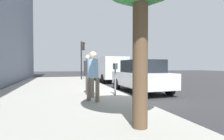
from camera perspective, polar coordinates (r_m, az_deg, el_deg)
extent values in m
plane|color=#2B2B2D|center=(8.58, 4.28, -8.43)|extent=(80.00, 80.00, 0.00)
cube|color=gray|center=(8.04, -16.43, -8.61)|extent=(28.00, 6.00, 0.15)
cylinder|color=gray|center=(7.99, 1.00, -3.91)|extent=(0.07, 0.07, 1.15)
cube|color=#383D42|center=(7.86, 1.22, 1.15)|extent=(0.16, 0.11, 0.26)
cube|color=#383D42|center=(8.05, 0.79, 1.16)|extent=(0.16, 0.11, 0.26)
cube|color=#268C33|center=(7.87, 1.64, 1.30)|extent=(0.10, 0.01, 0.10)
cube|color=#268C33|center=(8.07, 1.20, 1.30)|extent=(0.10, 0.01, 0.10)
cylinder|color=#726656|center=(7.98, -6.25, -5.09)|extent=(0.15, 0.15, 0.83)
cylinder|color=#726656|center=(7.60, -6.15, -5.41)|extent=(0.15, 0.15, 0.83)
cylinder|color=#333338|center=(7.74, -6.22, 0.22)|extent=(0.38, 0.38, 0.66)
sphere|color=brown|center=(7.74, -6.23, 3.60)|extent=(0.26, 0.26, 0.26)
cylinder|color=#726656|center=(6.88, -7.27, -5.96)|extent=(0.15, 0.15, 0.87)
cylinder|color=#726656|center=(6.63, -4.59, -6.22)|extent=(0.15, 0.15, 0.87)
cylinder|color=#8CB7E0|center=(6.70, -5.97, 0.53)|extent=(0.40, 0.40, 0.69)
sphere|color=beige|center=(6.71, -5.98, 4.63)|extent=(0.27, 0.27, 0.27)
cylinder|color=#47474C|center=(8.70, -7.22, -4.45)|extent=(0.15, 0.15, 0.86)
cylinder|color=#47474C|center=(8.31, -7.73, -4.72)|extent=(0.15, 0.15, 0.86)
cylinder|color=#333338|center=(8.46, -7.49, 0.61)|extent=(0.39, 0.39, 0.68)
sphere|color=beige|center=(8.47, -7.50, 3.82)|extent=(0.27, 0.27, 0.27)
cube|color=silver|center=(10.19, 8.89, -2.86)|extent=(4.46, 2.00, 0.76)
cube|color=black|center=(9.98, 9.43, 1.18)|extent=(2.26, 1.77, 0.68)
cylinder|color=black|center=(11.18, 1.52, -4.42)|extent=(0.67, 0.24, 0.66)
cylinder|color=black|center=(11.89, 9.50, -4.10)|extent=(0.67, 0.24, 0.66)
cylinder|color=black|center=(8.56, 8.02, -6.22)|extent=(0.67, 0.24, 0.66)
cylinder|color=black|center=(9.46, 17.61, -5.55)|extent=(0.67, 0.24, 0.66)
cube|color=silver|center=(16.60, -1.13, 0.76)|extent=(5.24, 2.11, 1.80)
cylinder|color=black|center=(18.05, -5.53, -2.06)|extent=(0.76, 0.24, 0.76)
cylinder|color=black|center=(18.53, 0.24, -1.96)|extent=(0.76, 0.24, 0.76)
cylinder|color=black|center=(14.76, -2.84, -2.82)|extent=(0.76, 0.24, 0.76)
cylinder|color=black|center=(15.34, 4.05, -2.66)|extent=(0.76, 0.24, 0.76)
cylinder|color=brown|center=(3.88, 8.79, 4.98)|extent=(0.32, 0.32, 3.11)
cylinder|color=black|center=(17.53, -9.55, 2.96)|extent=(0.12, 0.12, 3.60)
cube|color=black|center=(17.64, -8.92, 7.35)|extent=(0.24, 0.20, 0.76)
sphere|color=red|center=(17.68, -8.57, 8.12)|extent=(0.14, 0.14, 0.14)
sphere|color=orange|center=(17.66, -8.56, 7.35)|extent=(0.14, 0.14, 0.14)
sphere|color=green|center=(17.63, -8.56, 6.57)|extent=(0.14, 0.14, 0.14)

